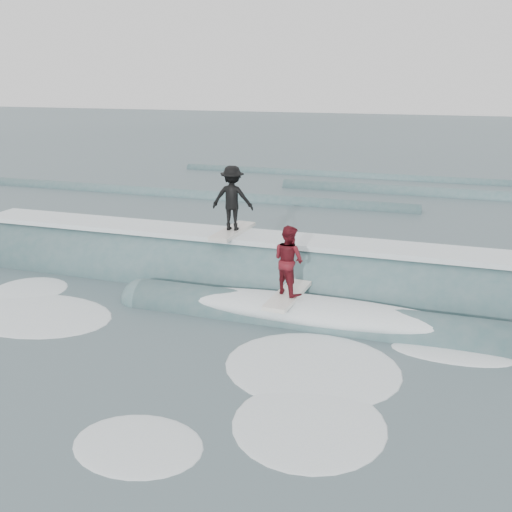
% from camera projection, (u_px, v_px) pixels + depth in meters
% --- Properties ---
extents(ground, '(160.00, 160.00, 0.00)m').
position_uv_depth(ground, '(218.00, 338.00, 12.62)').
color(ground, '#3A5055').
rests_on(ground, ground).
extents(breaking_wave, '(24.07, 4.09, 2.61)m').
position_uv_depth(breaking_wave, '(271.00, 286.00, 15.70)').
color(breaking_wave, '#3C6166').
rests_on(breaking_wave, ground).
extents(surfer_black, '(1.21, 2.03, 1.87)m').
position_uv_depth(surfer_black, '(232.00, 201.00, 15.59)').
color(surfer_black, silver).
rests_on(surfer_black, ground).
extents(surfer_red, '(1.01, 2.04, 1.74)m').
position_uv_depth(surfer_red, '(288.00, 264.00, 13.22)').
color(surfer_red, white).
rests_on(surfer_red, ground).
extents(whitewater, '(13.04, 6.84, 0.10)m').
position_uv_depth(whitewater, '(192.00, 358.00, 11.76)').
color(whitewater, white).
rests_on(whitewater, ground).
extents(far_swells, '(36.85, 8.65, 0.80)m').
position_uv_depth(far_swells, '(367.00, 193.00, 28.34)').
color(far_swells, '#3C6166').
rests_on(far_swells, ground).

